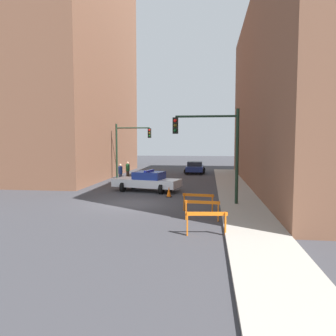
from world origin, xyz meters
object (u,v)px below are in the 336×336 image
object	(u,v)px
traffic_light_near	(216,142)
traffic_cone	(169,192)
pedestrian_crossing	(120,173)
barrier_back	(198,199)
pedestrian_corner	(128,170)
traffic_light_far	(128,143)
parked_car_near	(195,167)
police_car	(147,181)
barrier_front	(206,219)
barrier_mid	(202,207)

from	to	relation	value
traffic_light_near	traffic_cone	world-z (taller)	traffic_light_near
pedestrian_crossing	barrier_back	bearing A→B (deg)	-166.69
traffic_light_near	pedestrian_corner	xyz separation A→B (m)	(-7.78, 11.10, -2.67)
traffic_light_far	parked_car_near	world-z (taller)	traffic_light_far
police_car	barrier_front	xyz separation A→B (m)	(4.27, -10.50, -0.11)
barrier_front	barrier_mid	xyz separation A→B (m)	(-0.21, 2.33, 0.00)
parked_car_near	traffic_light_near	bearing A→B (deg)	-83.90
barrier_front	barrier_back	xyz separation A→B (m)	(-0.45, 4.23, 0.00)
police_car	pedestrian_crossing	distance (m)	4.90
parked_car_near	pedestrian_corner	size ratio (longest dim) A/B	2.59
police_car	pedestrian_corner	world-z (taller)	pedestrian_corner
police_car	pedestrian_corner	xyz separation A→B (m)	(-3.08, 6.57, 0.14)
barrier_front	barrier_back	world-z (taller)	same
traffic_light_near	traffic_light_far	xyz separation A→B (m)	(-8.03, 12.20, -0.13)
pedestrian_corner	barrier_front	xyz separation A→B (m)	(7.35, -17.07, -0.24)
traffic_light_near	barrier_front	xyz separation A→B (m)	(-0.43, -5.97, -2.91)
parked_car_near	barrier_mid	size ratio (longest dim) A/B	2.69
traffic_light_near	police_car	bearing A→B (deg)	136.06
police_car	parked_car_near	distance (m)	13.60
police_car	pedestrian_corner	distance (m)	7.26
police_car	traffic_cone	distance (m)	2.90
barrier_mid	parked_car_near	bearing A→B (deg)	93.33
parked_car_near	barrier_front	world-z (taller)	parked_car_near
traffic_light_near	barrier_front	bearing A→B (deg)	-94.14
pedestrian_corner	traffic_cone	distance (m)	10.08
traffic_light_near	barrier_mid	world-z (taller)	traffic_light_near
traffic_light_far	pedestrian_corner	size ratio (longest dim) A/B	3.13
traffic_light_far	barrier_front	bearing A→B (deg)	-67.31
pedestrian_corner	barrier_back	world-z (taller)	pedestrian_corner
parked_car_near	barrier_mid	distance (m)	21.52
parked_car_near	traffic_cone	xyz separation A→B (m)	(-0.99, -15.53, -0.36)
traffic_light_near	pedestrian_crossing	bearing A→B (deg)	132.70
traffic_light_far	barrier_back	distance (m)	15.92
traffic_light_near	barrier_mid	size ratio (longest dim) A/B	3.25
barrier_front	barrier_mid	distance (m)	2.34
traffic_light_near	traffic_light_far	bearing A→B (deg)	123.35
traffic_light_near	parked_car_near	bearing A→B (deg)	96.05
traffic_light_near	barrier_back	bearing A→B (deg)	-116.79
traffic_light_near	barrier_front	distance (m)	6.66
police_car	parked_car_near	xyz separation A→B (m)	(2.81, 13.31, -0.05)
pedestrian_crossing	traffic_cone	size ratio (longest dim) A/B	2.53
police_car	traffic_cone	bearing A→B (deg)	-127.05
traffic_cone	barrier_mid	bearing A→B (deg)	-69.42
traffic_light_near	parked_car_near	distance (m)	18.16
police_car	traffic_light_far	bearing A→B (deg)	37.07
barrier_mid	barrier_back	world-z (taller)	same
police_car	barrier_front	bearing A→B (deg)	-144.31
barrier_mid	police_car	bearing A→B (deg)	116.38
traffic_light_far	traffic_cone	size ratio (longest dim) A/B	7.93
barrier_front	traffic_cone	xyz separation A→B (m)	(-2.45, 8.29, -0.30)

